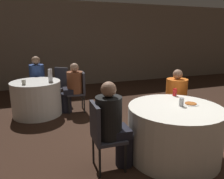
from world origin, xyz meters
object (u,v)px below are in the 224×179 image
object	(u,v)px
person_black_shirt	(114,125)
soda_can_red	(175,92)
chair_far_northeast	(60,82)
person_floral_shirt	(72,87)
pizza_plate_near	(191,104)
chair_far_east	(79,88)
table_near	(174,132)
chair_far_north	(38,82)
bottle_far	(50,75)
chair_near_northeast	(176,100)
table_far	(37,98)
person_orange_shirt	(176,100)
chair_near_west	(102,131)
soda_can_silver	(181,102)
person_blue_shirt	(37,80)

from	to	relation	value
person_black_shirt	soda_can_red	world-z (taller)	person_black_shirt
chair_far_northeast	person_black_shirt	xyz separation A→B (m)	(0.29, -3.16, 0.06)
chair_far_northeast	person_floral_shirt	size ratio (longest dim) A/B	0.81
pizza_plate_near	soda_can_red	distance (m)	0.46
chair_far_east	person_floral_shirt	bearing A→B (deg)	90.00
table_near	chair_far_east	distance (m)	2.54
chair_far_north	table_near	bearing A→B (deg)	121.05
pizza_plate_near	bottle_far	distance (m)	2.93
chair_near_northeast	table_far	bearing A→B (deg)	3.79
chair_far_northeast	person_orange_shirt	distance (m)	3.01
table_near	pizza_plate_near	world-z (taller)	pizza_plate_near
chair_far_north	person_black_shirt	bearing A→B (deg)	107.70
chair_near_west	person_black_shirt	bearing A→B (deg)	90.00
person_floral_shirt	bottle_far	distance (m)	0.56
chair_far_north	soda_can_silver	xyz separation A→B (m)	(1.84, -3.40, 0.27)
chair_near_west	soda_can_red	world-z (taller)	chair_near_west
person_blue_shirt	bottle_far	size ratio (longest dim) A/B	4.50
chair_far_northeast	chair_near_northeast	bearing A→B (deg)	168.23
chair_near_northeast	person_blue_shirt	bearing A→B (deg)	-7.92
table_near	table_far	world-z (taller)	same
table_far	pizza_plate_near	size ratio (longest dim) A/B	4.66
table_far	chair_far_east	xyz separation A→B (m)	(0.94, -0.08, 0.16)
chair_near_west	person_black_shirt	size ratio (longest dim) A/B	0.77
person_black_shirt	person_blue_shirt	distance (m)	3.32
person_floral_shirt	soda_can_silver	bearing A→B (deg)	-150.18
chair_near_west	chair_far_east	size ratio (longest dim) A/B	1.00
chair_near_west	chair_far_north	xyz separation A→B (m)	(-0.67, 3.37, 0.00)
soda_can_red	pizza_plate_near	bearing A→B (deg)	-96.35
soda_can_silver	bottle_far	xyz separation A→B (m)	(-1.59, 2.35, 0.07)
table_far	chair_far_north	distance (m)	0.96
person_floral_shirt	person_orange_shirt	bearing A→B (deg)	-131.71
chair_near_west	person_orange_shirt	size ratio (longest dim) A/B	0.81
chair_far_north	chair_far_northeast	size ratio (longest dim) A/B	1.00
person_blue_shirt	pizza_plate_near	bearing A→B (deg)	126.10
chair_far_north	soda_can_red	distance (m)	3.59
chair_near_west	pizza_plate_near	world-z (taller)	chair_near_west
person_blue_shirt	chair_near_west	bearing A→B (deg)	105.82
chair_far_northeast	person_orange_shirt	size ratio (longest dim) A/B	0.81
chair_near_west	person_black_shirt	distance (m)	0.17
person_blue_shirt	soda_can_red	bearing A→B (deg)	130.85
chair_far_east	bottle_far	distance (m)	0.72
table_near	bottle_far	bearing A→B (deg)	122.41
person_floral_shirt	bottle_far	xyz separation A→B (m)	(-0.47, -0.04, 0.31)
chair_near_northeast	bottle_far	xyz separation A→B (m)	(-2.14, 1.49, 0.35)
table_far	chair_far_north	world-z (taller)	chair_far_north
table_far	person_blue_shirt	world-z (taller)	person_blue_shirt
person_orange_shirt	pizza_plate_near	xyz separation A→B (m)	(-0.28, -0.71, 0.17)
table_near	chair_near_west	bearing A→B (deg)	178.22
chair_near_northeast	person_orange_shirt	size ratio (longest dim) A/B	0.81
chair_far_northeast	person_orange_shirt	xyz separation A→B (m)	(1.76, -2.45, 0.05)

